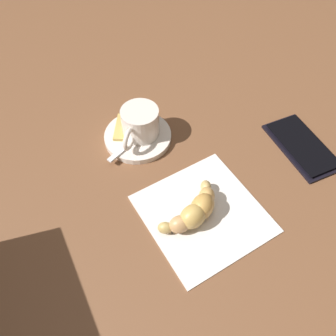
% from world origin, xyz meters
% --- Properties ---
extents(ground_plane, '(1.80, 1.80, 0.00)m').
position_xyz_m(ground_plane, '(0.00, 0.00, 0.00)').
color(ground_plane, brown).
extents(saucer, '(0.12, 0.12, 0.01)m').
position_xyz_m(saucer, '(-0.09, -0.01, 0.01)').
color(saucer, silver).
rests_on(saucer, ground).
extents(espresso_cup, '(0.07, 0.09, 0.05)m').
position_xyz_m(espresso_cup, '(-0.09, -0.01, 0.04)').
color(espresso_cup, silver).
rests_on(espresso_cup, saucer).
extents(teaspoon, '(0.04, 0.13, 0.01)m').
position_xyz_m(teaspoon, '(-0.09, 0.00, 0.01)').
color(teaspoon, silver).
rests_on(teaspoon, saucer).
extents(sugar_packet, '(0.06, 0.06, 0.01)m').
position_xyz_m(sugar_packet, '(-0.12, -0.02, 0.01)').
color(sugar_packet, tan).
rests_on(sugar_packet, saucer).
extents(napkin, '(0.20, 0.20, 0.00)m').
position_xyz_m(napkin, '(0.10, -0.03, 0.00)').
color(napkin, silver).
rests_on(napkin, ground).
extents(croissant, '(0.06, 0.12, 0.04)m').
position_xyz_m(croissant, '(0.10, -0.04, 0.02)').
color(croissant, tan).
rests_on(croissant, napkin).
extents(cell_phone, '(0.16, 0.11, 0.01)m').
position_xyz_m(cell_phone, '(0.12, 0.20, 0.00)').
color(cell_phone, black).
rests_on(cell_phone, ground).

